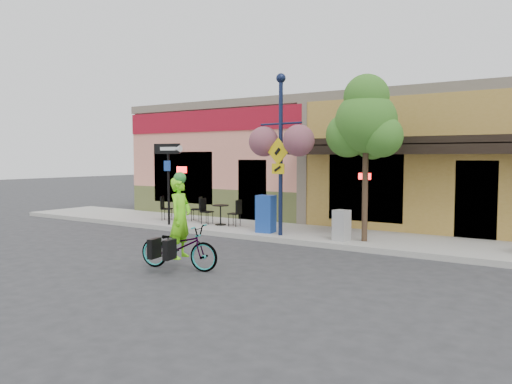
# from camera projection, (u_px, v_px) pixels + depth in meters

# --- Properties ---
(ground) EXTENTS (90.00, 90.00, 0.00)m
(ground) POSITION_uv_depth(u_px,v_px,m) (275.00, 246.00, 13.35)
(ground) COLOR #2D2D30
(ground) RESTS_ON ground
(sidewalk) EXTENTS (24.00, 3.00, 0.15)m
(sidewalk) POSITION_uv_depth(u_px,v_px,m) (309.00, 234.00, 15.01)
(sidewalk) COLOR #9E9B93
(sidewalk) RESTS_ON ground
(curb) EXTENTS (24.00, 0.12, 0.15)m
(curb) POSITION_uv_depth(u_px,v_px,m) (285.00, 241.00, 13.80)
(curb) COLOR #A8A59E
(curb) RESTS_ON ground
(building) EXTENTS (18.20, 8.20, 4.50)m
(building) POSITION_uv_depth(u_px,v_px,m) (374.00, 161.00, 19.44)
(building) COLOR #E88B73
(building) RESTS_ON ground
(bicycle) EXTENTS (1.93, 0.98, 0.97)m
(bicycle) POSITION_uv_depth(u_px,v_px,m) (179.00, 247.00, 10.61)
(bicycle) COLOR maroon
(bicycle) RESTS_ON ground
(cyclist_rider) EXTENTS (0.52, 0.69, 1.72)m
(cyclist_rider) POSITION_uv_depth(u_px,v_px,m) (180.00, 229.00, 10.56)
(cyclist_rider) COLOR #7CFF1A
(cyclist_rider) RESTS_ON ground
(lamp_post) EXTENTS (1.54, 0.80, 4.61)m
(lamp_post) POSITION_uv_depth(u_px,v_px,m) (281.00, 155.00, 14.17)
(lamp_post) COLOR #131C3C
(lamp_post) RESTS_ON sidewalk
(one_way_sign) EXTENTS (1.05, 0.35, 2.68)m
(one_way_sign) POSITION_uv_depth(u_px,v_px,m) (169.00, 184.00, 16.47)
(one_way_sign) COLOR black
(one_way_sign) RESTS_ON sidewalk
(cafe_set_left) EXTENTS (1.61, 1.24, 0.87)m
(cafe_set_left) POSITION_uv_depth(u_px,v_px,m) (181.00, 208.00, 17.61)
(cafe_set_left) COLOR black
(cafe_set_left) RESTS_ON sidewalk
(cafe_set_right) EXTENTS (1.49, 0.81, 0.87)m
(cafe_set_right) POSITION_uv_depth(u_px,v_px,m) (221.00, 212.00, 16.44)
(cafe_set_right) COLOR black
(cafe_set_right) RESTS_ON sidewalk
(newspaper_box_blue) EXTENTS (0.55, 0.50, 1.11)m
(newspaper_box_blue) POSITION_uv_depth(u_px,v_px,m) (266.00, 214.00, 14.84)
(newspaper_box_blue) COLOR #1A42A1
(newspaper_box_blue) RESTS_ON sidewalk
(newspaper_box_grey) EXTENTS (0.45, 0.42, 0.83)m
(newspaper_box_grey) POSITION_uv_depth(u_px,v_px,m) (341.00, 225.00, 13.36)
(newspaper_box_grey) COLOR #9F9F9F
(newspaper_box_grey) RESTS_ON sidewalk
(street_tree) EXTENTS (2.06, 2.06, 4.47)m
(street_tree) POSITION_uv_depth(u_px,v_px,m) (366.00, 157.00, 13.16)
(street_tree) COLOR #3D7A26
(street_tree) RESTS_ON sidewalk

